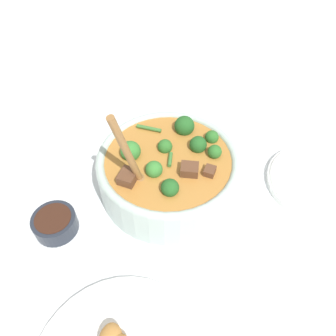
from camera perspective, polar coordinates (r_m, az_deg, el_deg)
The scene contains 4 objects.
ground_plane at distance 0.65m, azimuth 0.00°, elevation -3.23°, with size 4.00×4.00×0.00m, color silver.
stew_bowl at distance 0.61m, azimuth 0.00°, elevation -0.25°, with size 0.26×0.26×0.24m.
condiment_bowl at distance 0.61m, azimuth -19.10°, elevation -8.98°, with size 0.08×0.08×0.03m.
empty_plate at distance 0.71m, azimuth 24.80°, elevation -2.22°, with size 0.20×0.20×0.02m.
Camera 1 is at (0.34, -0.21, 0.51)m, focal length 35.00 mm.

